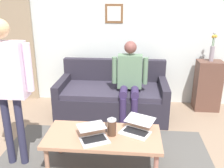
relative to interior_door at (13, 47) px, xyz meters
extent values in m
cube|color=silver|center=(-2.01, -0.09, 0.33)|extent=(7.04, 0.10, 2.70)
cube|color=brown|center=(-1.90, -0.04, 0.60)|extent=(0.31, 0.02, 0.32)
cube|color=silver|center=(-1.90, -0.03, 0.60)|extent=(0.24, 0.00, 0.25)
cube|color=#9D8669|center=(0.00, 0.00, 0.00)|extent=(0.82, 0.05, 2.05)
cube|color=#2A2631|center=(-1.93, 0.60, -0.81)|extent=(1.78, 0.91, 0.42)
cube|color=#35303F|center=(-1.93, 0.62, -0.56)|extent=(1.54, 0.83, 0.08)
cube|color=#2A2631|center=(-1.93, 0.22, -0.37)|extent=(1.78, 0.14, 0.46)
cube|color=#2A2631|center=(-2.76, 0.60, -0.50)|extent=(0.12, 0.91, 0.20)
cube|color=#2A2631|center=(-1.10, 0.60, -0.50)|extent=(0.12, 0.91, 0.20)
cube|color=tan|center=(-1.94, 1.99, -0.62)|extent=(1.30, 0.61, 0.04)
cylinder|color=tan|center=(-1.36, 2.23, -0.83)|extent=(0.05, 0.05, 0.39)
cylinder|color=tan|center=(-2.53, 1.75, -0.83)|extent=(0.05, 0.05, 0.39)
cylinder|color=tan|center=(-1.36, 1.75, -0.83)|extent=(0.05, 0.05, 0.39)
cube|color=silver|center=(-1.87, 2.12, -0.59)|extent=(0.37, 0.33, 0.01)
cube|color=black|center=(-1.86, 2.10, -0.58)|extent=(0.29, 0.23, 0.00)
cube|color=silver|center=(-1.82, 2.02, -0.48)|extent=(0.36, 0.32, 0.01)
cube|color=silver|center=(-1.82, 2.02, -0.48)|extent=(0.33, 0.29, 0.00)
cube|color=silver|center=(-2.30, 1.92, -0.59)|extent=(0.39, 0.34, 0.01)
cube|color=black|center=(-2.31, 1.90, -0.58)|extent=(0.31, 0.24, 0.00)
cube|color=silver|center=(-2.36, 1.80, -0.48)|extent=(0.39, 0.33, 0.04)
cube|color=#2F1F2E|center=(-2.36, 1.81, -0.48)|extent=(0.35, 0.29, 0.03)
cylinder|color=#4C3323|center=(-2.04, 1.98, -0.51)|extent=(0.10, 0.10, 0.18)
cylinder|color=#B7B7BC|center=(-2.04, 1.98, -0.41)|extent=(0.10, 0.10, 0.02)
sphere|color=#B2B2B7|center=(-2.04, 1.98, -0.38)|extent=(0.03, 0.03, 0.03)
cube|color=black|center=(-1.98, 1.98, -0.50)|extent=(0.01, 0.01, 0.13)
cube|color=brown|center=(-3.56, 0.21, -0.59)|extent=(0.42, 0.32, 0.88)
cylinder|color=gray|center=(-3.56, 0.21, -0.02)|extent=(0.07, 0.07, 0.26)
cylinder|color=#3D7038|center=(-3.58, 0.21, 0.19)|extent=(0.01, 0.03, 0.16)
sphere|color=gold|center=(-3.59, 0.21, 0.27)|extent=(0.05, 0.05, 0.05)
cylinder|color=#3D7038|center=(-3.55, 0.22, 0.19)|extent=(0.02, 0.02, 0.17)
sphere|color=#F7B73F|center=(-3.55, 0.23, 0.28)|extent=(0.05, 0.05, 0.05)
cylinder|color=#3D7038|center=(-3.56, 0.19, 0.22)|extent=(0.03, 0.01, 0.21)
sphere|color=silver|center=(-3.56, 0.18, 0.32)|extent=(0.05, 0.05, 0.05)
cylinder|color=#3D7038|center=(-3.55, 0.21, 0.19)|extent=(0.01, 0.02, 0.15)
sphere|color=gold|center=(-3.54, 0.21, 0.26)|extent=(0.04, 0.04, 0.04)
cylinder|color=#3D7038|center=(-3.57, 0.19, 0.21)|extent=(0.03, 0.01, 0.21)
sphere|color=#D84A67|center=(-3.57, 0.18, 0.32)|extent=(0.04, 0.04, 0.04)
cylinder|color=#2D2C45|center=(-0.83, 2.00, -0.59)|extent=(0.09, 0.09, 0.86)
cylinder|color=#2D2C45|center=(-0.98, 2.00, -0.59)|extent=(0.09, 0.09, 0.86)
cube|color=silver|center=(-0.91, 2.00, 0.14)|extent=(0.43, 0.19, 0.61)
cylinder|color=silver|center=(-1.16, 1.99, 0.17)|extent=(0.08, 0.08, 0.52)
cylinder|color=#352750|center=(-2.29, 1.06, -0.77)|extent=(0.10, 0.10, 0.50)
cylinder|color=#352750|center=(-2.12, 1.06, -0.77)|extent=(0.10, 0.10, 0.50)
cylinder|color=#352750|center=(-2.29, 0.88, -0.47)|extent=(0.12, 0.40, 0.12)
cylinder|color=#352750|center=(-2.12, 0.88, -0.47)|extent=(0.12, 0.40, 0.12)
cube|color=slate|center=(-2.21, 0.70, -0.21)|extent=(0.37, 0.20, 0.52)
cylinder|color=slate|center=(-2.45, 0.75, -0.19)|extent=(0.08, 0.08, 0.42)
cylinder|color=slate|center=(-1.97, 0.75, -0.19)|extent=(0.08, 0.08, 0.42)
sphere|color=brown|center=(-2.21, 0.70, 0.16)|extent=(0.19, 0.19, 0.19)
camera|label=1|loc=(-2.26, 4.44, 0.88)|focal=40.01mm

